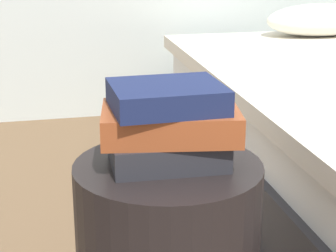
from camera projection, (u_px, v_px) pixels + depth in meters
book_charcoal at (168, 151)px, 1.27m from camera, size 0.25×0.16×0.06m
book_rust at (170, 123)px, 1.26m from camera, size 0.31×0.23×0.06m
book_navy at (166, 97)px, 1.24m from camera, size 0.24×0.19×0.05m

